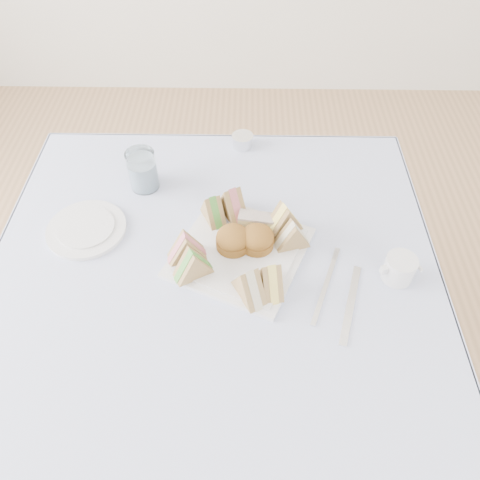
{
  "coord_description": "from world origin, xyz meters",
  "views": [
    {
      "loc": [
        0.07,
        -0.62,
        1.58
      ],
      "look_at": [
        0.06,
        0.06,
        0.8
      ],
      "focal_mm": 35.0,
      "sensor_mm": 36.0,
      "label": 1
    }
  ],
  "objects_px": {
    "table": "(219,354)",
    "creamer_jug": "(399,269)",
    "water_glass": "(142,170)",
    "serving_plate": "(240,253)"
  },
  "relations": [
    {
      "from": "serving_plate",
      "to": "table",
      "type": "bearing_deg",
      "value": -111.46
    },
    {
      "from": "table",
      "to": "creamer_jug",
      "type": "height_order",
      "value": "creamer_jug"
    },
    {
      "from": "water_glass",
      "to": "creamer_jug",
      "type": "xyz_separation_m",
      "value": [
        0.6,
        -0.29,
        -0.02
      ]
    },
    {
      "from": "water_glass",
      "to": "table",
      "type": "bearing_deg",
      "value": -56.24
    },
    {
      "from": "water_glass",
      "to": "serving_plate",
      "type": "bearing_deg",
      "value": -42.06
    },
    {
      "from": "creamer_jug",
      "to": "serving_plate",
      "type": "bearing_deg",
      "value": 151.82
    },
    {
      "from": "table",
      "to": "serving_plate",
      "type": "height_order",
      "value": "serving_plate"
    },
    {
      "from": "table",
      "to": "creamer_jug",
      "type": "relative_size",
      "value": 13.18
    },
    {
      "from": "table",
      "to": "water_glass",
      "type": "xyz_separation_m",
      "value": [
        -0.19,
        0.29,
        0.43
      ]
    },
    {
      "from": "serving_plate",
      "to": "creamer_jug",
      "type": "relative_size",
      "value": 4.01
    }
  ]
}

